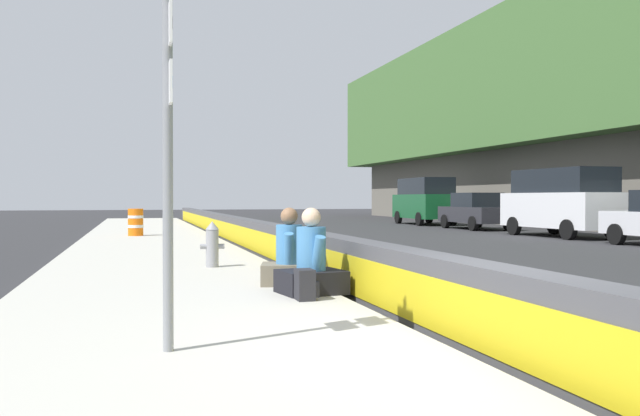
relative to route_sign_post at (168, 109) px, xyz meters
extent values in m
plane|color=#2B2B2D|center=(-0.40, -2.87, -2.23)|extent=(160.00, 160.00, 0.00)
cube|color=#B5B2A8|center=(-0.40, -0.22, -2.16)|extent=(80.00, 4.40, 0.14)
cube|color=#47474C|center=(-0.40, -2.87, -1.81)|extent=(76.00, 0.44, 0.85)
cube|color=gold|center=(-0.40, -2.64, -1.85)|extent=(74.48, 0.01, 0.54)
cylinder|color=gray|center=(0.00, 0.01, -0.29)|extent=(0.09, 0.09, 3.60)
cube|color=white|center=(0.00, -0.01, 0.71)|extent=(0.44, 0.02, 0.36)
cube|color=black|center=(0.00, -0.03, 0.71)|extent=(0.30, 0.01, 0.10)
cube|color=white|center=(0.00, -0.01, 0.21)|extent=(0.44, 0.02, 0.36)
cube|color=#1956AD|center=(0.00, -0.03, 0.21)|extent=(0.30, 0.01, 0.10)
cylinder|color=gray|center=(7.01, -1.15, -1.73)|extent=(0.24, 0.24, 0.72)
cone|color=gray|center=(7.01, -1.15, -1.29)|extent=(0.26, 0.26, 0.16)
cylinder|color=gray|center=(7.01, -1.32, -1.70)|extent=(0.10, 0.12, 0.10)
cylinder|color=gray|center=(7.01, -0.98, -1.70)|extent=(0.10, 0.12, 0.10)
cube|color=black|center=(3.08, -2.08, -1.93)|extent=(0.85, 0.96, 0.32)
cylinder|color=#427FB7|center=(3.08, -2.08, -1.47)|extent=(0.41, 0.41, 0.60)
sphere|color=beige|center=(3.08, -2.08, -1.04)|extent=(0.27, 0.27, 0.27)
cylinder|color=#427FB7|center=(3.30, -2.05, -1.53)|extent=(0.33, 0.19, 0.53)
cylinder|color=#427FB7|center=(2.86, -2.12, -1.53)|extent=(0.33, 0.19, 0.53)
cube|color=#706651|center=(4.12, -2.00, -1.94)|extent=(0.90, 0.99, 0.32)
cylinder|color=#427FB7|center=(4.12, -2.00, -1.48)|extent=(0.40, 0.40, 0.60)
sphere|color=#8E6647|center=(4.12, -2.00, -1.05)|extent=(0.26, 0.26, 0.26)
cylinder|color=#427FB7|center=(4.33, -2.06, -1.54)|extent=(0.33, 0.21, 0.53)
cylinder|color=#427FB7|center=(3.90, -1.95, -1.54)|extent=(0.33, 0.21, 0.53)
cube|color=#232328|center=(2.50, -1.84, -1.89)|extent=(0.32, 0.22, 0.40)
cube|color=#232328|center=(2.50, -1.98, -1.95)|extent=(0.22, 0.06, 0.20)
cylinder|color=orange|center=(18.48, 0.25, -1.62)|extent=(0.52, 0.52, 0.95)
cylinder|color=white|center=(18.48, 0.25, -1.43)|extent=(0.54, 0.54, 0.10)
cylinder|color=white|center=(18.48, 0.25, -1.76)|extent=(0.54, 0.54, 0.10)
cylinder|color=black|center=(11.81, -14.26, -1.90)|extent=(0.66, 0.22, 0.66)
cube|color=silver|center=(15.98, -15.19, -1.22)|extent=(5.17, 2.16, 1.30)
cube|color=black|center=(15.88, -15.19, -0.12)|extent=(4.17, 1.92, 0.90)
cylinder|color=black|center=(17.58, -14.19, -1.87)|extent=(0.73, 0.25, 0.72)
cylinder|color=black|center=(17.65, -16.07, -1.87)|extent=(0.73, 0.25, 0.72)
cylinder|color=black|center=(14.32, -14.31, -1.87)|extent=(0.73, 0.25, 0.72)
cylinder|color=black|center=(14.39, -16.19, -1.87)|extent=(0.73, 0.25, 0.72)
cube|color=#28282D|center=(22.39, -15.12, -1.54)|extent=(4.53, 1.87, 0.72)
cube|color=black|center=(22.29, -15.12, -0.85)|extent=(2.23, 1.66, 0.66)
cylinder|color=black|center=(23.84, -14.28, -1.90)|extent=(0.66, 0.23, 0.66)
cylinder|color=black|center=(23.81, -16.01, -1.90)|extent=(0.66, 0.23, 0.66)
cylinder|color=black|center=(20.96, -14.23, -1.90)|extent=(0.66, 0.23, 0.66)
cylinder|color=black|center=(20.93, -15.96, -1.90)|extent=(0.66, 0.23, 0.66)
cube|color=#145128|center=(28.19, -15.15, -1.22)|extent=(5.17, 2.16, 1.30)
cube|color=black|center=(28.09, -15.15, -0.12)|extent=(4.17, 1.92, 0.90)
cylinder|color=black|center=(29.86, -14.27, -1.87)|extent=(0.73, 0.25, 0.72)
cylinder|color=black|center=(29.79, -16.15, -1.87)|extent=(0.73, 0.25, 0.72)
cylinder|color=black|center=(26.60, -14.15, -1.87)|extent=(0.73, 0.25, 0.72)
cylinder|color=black|center=(26.53, -16.03, -1.87)|extent=(0.73, 0.25, 0.72)
camera|label=1|loc=(-5.92, 0.28, -0.77)|focal=37.70mm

